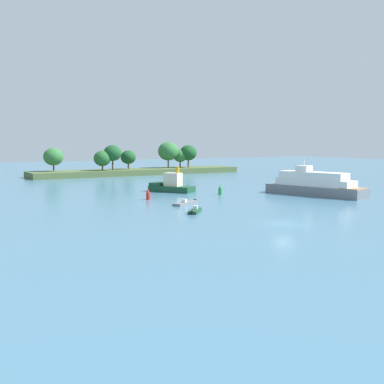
{
  "coord_description": "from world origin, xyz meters",
  "views": [
    {
      "loc": [
        -37.26,
        -40.53,
        9.63
      ],
      "look_at": [
        3.22,
        26.47,
        1.2
      ],
      "focal_mm": 42.97,
      "sensor_mm": 36.0,
      "label": 1
    }
  ],
  "objects_px": {
    "white_riverboat": "(314,185)",
    "channel_buoy_green": "(220,190)",
    "small_motorboat": "(186,203)",
    "fishing_skiff": "(195,211)",
    "tugboat": "(171,185)",
    "channel_buoy_red": "(148,195)"
  },
  "relations": [
    {
      "from": "white_riverboat",
      "to": "channel_buoy_green",
      "type": "distance_m",
      "value": 17.37
    },
    {
      "from": "small_motorboat",
      "to": "fishing_skiff",
      "type": "bearing_deg",
      "value": -111.46
    },
    {
      "from": "small_motorboat",
      "to": "tugboat",
      "type": "relative_size",
      "value": 0.58
    },
    {
      "from": "small_motorboat",
      "to": "channel_buoy_green",
      "type": "bearing_deg",
      "value": 34.33
    },
    {
      "from": "small_motorboat",
      "to": "white_riverboat",
      "type": "relative_size",
      "value": 0.28
    },
    {
      "from": "white_riverboat",
      "to": "channel_buoy_red",
      "type": "relative_size",
      "value": 10.23
    },
    {
      "from": "channel_buoy_green",
      "to": "fishing_skiff",
      "type": "bearing_deg",
      "value": -133.61
    },
    {
      "from": "channel_buoy_green",
      "to": "white_riverboat",
      "type": "bearing_deg",
      "value": -33.42
    },
    {
      "from": "channel_buoy_red",
      "to": "small_motorboat",
      "type": "bearing_deg",
      "value": -74.55
    },
    {
      "from": "tugboat",
      "to": "channel_buoy_green",
      "type": "bearing_deg",
      "value": -59.31
    },
    {
      "from": "small_motorboat",
      "to": "channel_buoy_green",
      "type": "relative_size",
      "value": 2.85
    },
    {
      "from": "channel_buoy_red",
      "to": "tugboat",
      "type": "bearing_deg",
      "value": 44.11
    },
    {
      "from": "fishing_skiff",
      "to": "channel_buoy_green",
      "type": "bearing_deg",
      "value": 46.39
    },
    {
      "from": "fishing_skiff",
      "to": "white_riverboat",
      "type": "bearing_deg",
      "value": 12.56
    },
    {
      "from": "fishing_skiff",
      "to": "channel_buoy_red",
      "type": "relative_size",
      "value": 2.07
    },
    {
      "from": "channel_buoy_green",
      "to": "small_motorboat",
      "type": "bearing_deg",
      "value": -145.67
    },
    {
      "from": "tugboat",
      "to": "white_riverboat",
      "type": "bearing_deg",
      "value": -43.21
    },
    {
      "from": "white_riverboat",
      "to": "channel_buoy_green",
      "type": "xyz_separation_m",
      "value": [
        -14.47,
        9.55,
        -1.05
      ]
    },
    {
      "from": "fishing_skiff",
      "to": "channel_buoy_green",
      "type": "distance_m",
      "value": 22.41
    },
    {
      "from": "small_motorboat",
      "to": "fishing_skiff",
      "type": "relative_size",
      "value": 1.38
    },
    {
      "from": "fishing_skiff",
      "to": "tugboat",
      "type": "distance_m",
      "value": 27.29
    },
    {
      "from": "white_riverboat",
      "to": "tugboat",
      "type": "distance_m",
      "value": 27.31
    }
  ]
}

